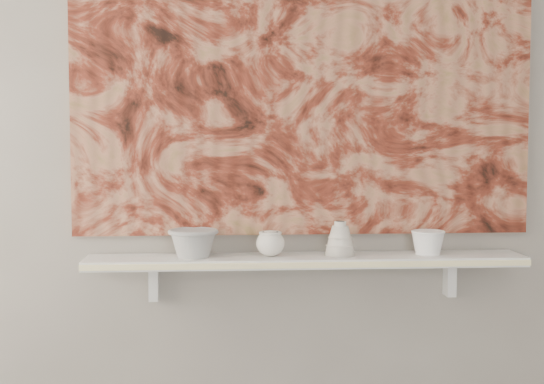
{
  "coord_description": "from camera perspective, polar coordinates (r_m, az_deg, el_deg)",
  "views": [
    {
      "loc": [
        -0.28,
        -0.88,
        1.3
      ],
      "look_at": [
        -0.11,
        1.49,
        1.14
      ],
      "focal_mm": 50.0,
      "sensor_mm": 36.0,
      "label": 1
    }
  ],
  "objects": [
    {
      "name": "shelf_stripe",
      "position": [
        2.34,
        2.85,
        -5.53
      ],
      "size": [
        1.4,
        0.01,
        0.02
      ],
      "primitive_type": "cube",
      "color": "#F3E5A2",
      "rests_on": "shelf"
    },
    {
      "name": "bowl_grey",
      "position": [
        2.41,
        -5.95,
        -3.81
      ],
      "size": [
        0.18,
        0.18,
        0.09
      ],
      "primitive_type": null,
      "rotation": [
        0.0,
        0.0,
        -0.17
      ],
      "color": "#979794",
      "rests_on": "shelf"
    },
    {
      "name": "bracket_right",
      "position": [
        2.61,
        13.23,
        -6.31
      ],
      "size": [
        0.03,
        0.06,
        0.12
      ],
      "primitive_type": "cube",
      "color": "silver",
      "rests_on": "wall_back"
    },
    {
      "name": "bell_vessel",
      "position": [
        2.44,
        5.15,
        -3.49
      ],
      "size": [
        0.11,
        0.11,
        0.11
      ],
      "primitive_type": null,
      "rotation": [
        0.0,
        0.0,
        -0.16
      ],
      "color": "beige",
      "rests_on": "shelf"
    },
    {
      "name": "shelf",
      "position": [
        2.43,
        2.59,
        -5.17
      ],
      "size": [
        1.4,
        0.18,
        0.03
      ],
      "primitive_type": "cube",
      "color": "silver",
      "rests_on": "wall_back"
    },
    {
      "name": "bracket_left",
      "position": [
        2.5,
        -8.89,
        -6.7
      ],
      "size": [
        0.03,
        0.06,
        0.12
      ],
      "primitive_type": "cube",
      "color": "silver",
      "rests_on": "wall_back"
    },
    {
      "name": "house_motif",
      "position": [
        2.56,
        12.48,
        2.33
      ],
      "size": [
        0.09,
        0.0,
        0.08
      ],
      "primitive_type": "cube",
      "color": "black",
      "rests_on": "painting"
    },
    {
      "name": "painting",
      "position": [
        2.49,
        2.42,
        9.47
      ],
      "size": [
        1.5,
        0.02,
        1.1
      ],
      "primitive_type": "cube",
      "color": "maroon",
      "rests_on": "wall_back"
    },
    {
      "name": "wall_back",
      "position": [
        2.5,
        2.37,
        5.09
      ],
      "size": [
        3.6,
        0.0,
        3.6
      ],
      "primitive_type": "plane",
      "rotation": [
        1.57,
        0.0,
        0.0
      ],
      "color": "gray",
      "rests_on": "floor"
    },
    {
      "name": "cup_cream",
      "position": [
        2.41,
        -0.12,
        -3.89
      ],
      "size": [
        0.12,
        0.12,
        0.08
      ],
      "primitive_type": null,
      "rotation": [
        0.0,
        0.0,
        0.43
      ],
      "color": "silver",
      "rests_on": "shelf"
    },
    {
      "name": "bowl_white",
      "position": [
        2.5,
        11.66,
        -3.73
      ],
      "size": [
        0.14,
        0.14,
        0.08
      ],
      "primitive_type": null,
      "rotation": [
        0.0,
        0.0,
        -0.39
      ],
      "color": "white",
      "rests_on": "shelf"
    }
  ]
}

